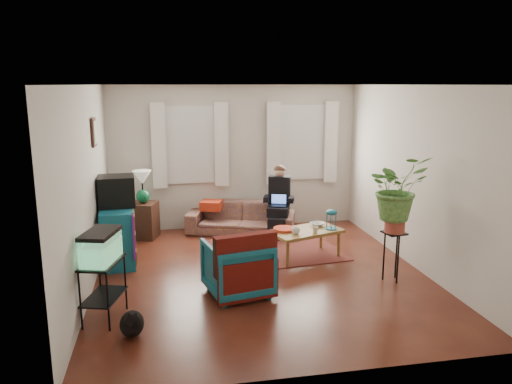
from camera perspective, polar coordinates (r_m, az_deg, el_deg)
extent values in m
cube|color=#4F2B14|center=(7.06, 0.61, -9.44)|extent=(4.50, 5.00, 0.01)
cube|color=white|center=(6.56, 0.66, 12.16)|extent=(4.50, 5.00, 0.01)
cube|color=silver|center=(9.12, -2.46, 3.98)|extent=(4.50, 0.01, 2.60)
cube|color=silver|center=(4.34, 7.15, -5.39)|extent=(4.50, 0.01, 2.60)
cube|color=silver|center=(6.64, -18.78, 0.20)|extent=(0.01, 5.00, 2.60)
cube|color=silver|center=(7.46, 17.84, 1.54)|extent=(0.01, 5.00, 2.60)
cube|color=white|center=(8.99, -7.52, 5.37)|extent=(1.08, 0.04, 1.38)
cube|color=white|center=(9.33, 5.20, 5.67)|extent=(1.08, 0.04, 1.38)
cube|color=white|center=(8.91, -7.49, 5.31)|extent=(1.36, 0.06, 1.50)
cube|color=white|center=(9.25, 5.34, 5.61)|extent=(1.36, 0.06, 1.50)
cube|color=#3D2616|center=(7.37, -17.97, 6.52)|extent=(0.04, 0.32, 0.40)
cube|color=brown|center=(8.03, 2.05, -6.66)|extent=(2.17, 1.81, 0.01)
imported|color=brown|center=(8.88, -1.73, -2.40)|extent=(2.01, 1.31, 0.73)
cube|color=#402918|center=(8.82, -12.67, -3.18)|extent=(0.54, 0.54, 0.62)
cube|color=#11666B|center=(7.68, -15.52, -4.77)|extent=(0.53, 0.97, 0.84)
cube|color=black|center=(7.61, -15.65, 0.11)|extent=(0.55, 0.50, 0.45)
cube|color=black|center=(5.95, -17.00, -10.72)|extent=(0.50, 0.68, 0.69)
cube|color=#7FD899|center=(5.77, -17.33, -5.93)|extent=(0.45, 0.62, 0.36)
ellipsoid|color=black|center=(5.58, -14.02, -14.13)|extent=(0.30, 0.42, 0.33)
imported|color=#126571|center=(6.33, -2.13, -8.33)|extent=(0.88, 0.85, 0.77)
cube|color=#9E0A0A|center=(6.01, -1.13, -7.82)|extent=(0.80, 0.34, 0.64)
cube|color=brown|center=(7.68, 5.65, -5.92)|extent=(1.20, 0.90, 0.44)
imported|color=white|center=(7.39, 4.58, -4.45)|extent=(0.15, 0.15, 0.10)
imported|color=beige|center=(7.50, 6.77, -4.28)|extent=(0.12, 0.12, 0.09)
imported|color=white|center=(7.85, 7.02, -3.67)|extent=(0.27, 0.27, 0.05)
cylinder|color=#B21414|center=(7.57, 3.24, -4.26)|extent=(0.42, 0.42, 0.04)
cube|color=black|center=(7.00, 15.36, -7.11)|extent=(0.33, 0.33, 0.68)
imported|color=#599947|center=(6.79, 15.74, -0.64)|extent=(0.88, 0.79, 0.86)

